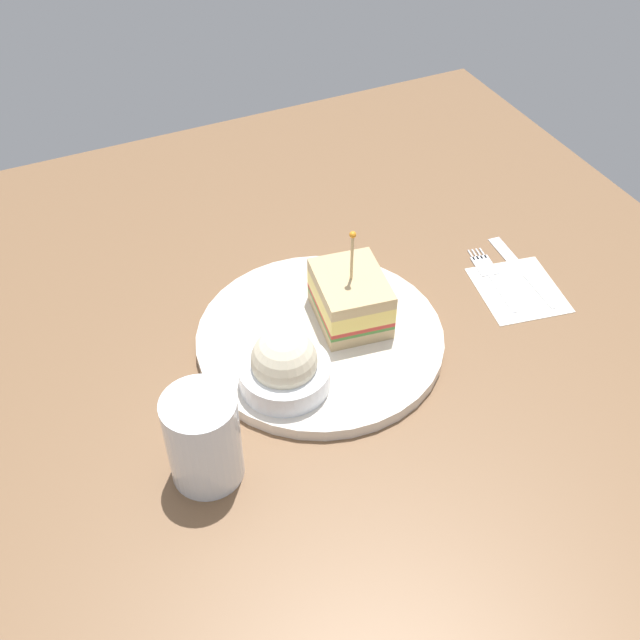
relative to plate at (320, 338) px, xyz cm
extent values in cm
cube|color=brown|center=(0.00, 0.00, -1.69)|extent=(97.16, 97.16, 2.00)
cylinder|color=silver|center=(0.00, 0.00, 0.00)|extent=(25.97, 25.97, 1.38)
cube|color=tan|center=(0.94, -3.93, 1.37)|extent=(9.60, 8.04, 1.36)
cube|color=#478438|center=(0.94, -3.93, 2.24)|extent=(9.60, 8.04, 0.40)
cube|color=red|center=(0.94, -3.93, 2.69)|extent=(9.60, 8.04, 0.50)
cube|color=#F4D666|center=(0.94, -3.93, 3.90)|extent=(9.60, 8.04, 1.92)
cube|color=tan|center=(0.94, -3.93, 5.54)|extent=(9.60, 8.04, 1.36)
cylinder|color=tan|center=(0.94, -3.93, 8.65)|extent=(0.30, 0.30, 6.22)
sphere|color=orange|center=(0.94, -3.93, 11.76)|extent=(0.70, 0.70, 0.70)
cylinder|color=white|center=(-4.82, 5.97, 1.94)|extent=(8.97, 8.97, 2.50)
sphere|color=beige|center=(-4.82, 5.97, 3.92)|extent=(6.45, 6.45, 6.45)
cylinder|color=beige|center=(-10.61, 15.96, 2.93)|extent=(5.76, 5.76, 7.24)
cylinder|color=white|center=(-10.61, 15.96, 4.04)|extent=(6.55, 6.55, 9.46)
cube|color=beige|center=(-1.71, -24.09, -0.61)|extent=(11.46, 10.64, 0.15)
cube|color=silver|center=(-1.52, -22.04, -0.51)|extent=(6.59, 1.76, 0.35)
cube|color=silver|center=(3.49, -22.94, -0.51)|extent=(3.93, 2.80, 0.35)
cube|color=silver|center=(5.53, -24.07, -0.51)|extent=(2.00, 0.53, 0.35)
cube|color=silver|center=(5.61, -23.58, -0.51)|extent=(2.00, 0.53, 0.35)
cube|color=silver|center=(5.70, -23.09, -0.51)|extent=(2.00, 0.53, 0.35)
cube|color=silver|center=(5.79, -22.59, -0.51)|extent=(2.00, 0.53, 0.35)
cube|color=silver|center=(-1.89, -26.14, -0.51)|extent=(8.29, 1.27, 0.35)
cube|color=silver|center=(4.02, -26.62, -0.51)|extent=(7.10, 2.06, 0.24)
camera|label=1|loc=(-52.10, 23.87, 57.26)|focal=43.20mm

